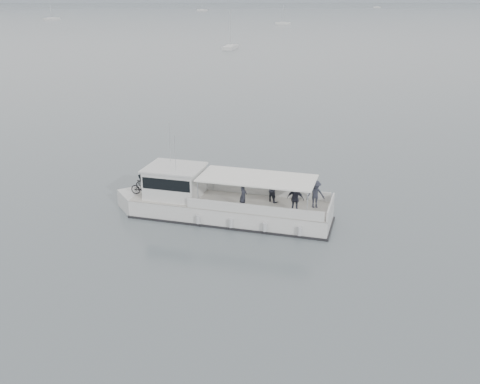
{
  "coord_description": "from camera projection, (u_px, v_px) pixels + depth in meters",
  "views": [
    {
      "loc": [
        1.22,
        -31.25,
        12.18
      ],
      "look_at": [
        1.8,
        -3.38,
        1.6
      ],
      "focal_mm": 40.0,
      "sensor_mm": 36.0,
      "label": 1
    }
  ],
  "objects": [
    {
      "name": "moored_fleet",
      "position": [
        165.0,
        21.0,
        211.37
      ],
      "size": [
        424.45,
        353.57,
        9.72
      ],
      "color": "silver",
      "rests_on": "ground"
    },
    {
      "name": "ground",
      "position": [
        210.0,
        197.0,
        33.51
      ],
      "size": [
        1400.0,
        1400.0,
        0.0
      ],
      "primitive_type": "plane",
      "color": "slate",
      "rests_on": "ground"
    },
    {
      "name": "tour_boat",
      "position": [
        212.0,
        202.0,
        30.34
      ],
      "size": [
        12.7,
        6.27,
        5.36
      ],
      "rotation": [
        0.0,
        0.0,
        -0.29
      ],
      "color": "silver",
      "rests_on": "ground"
    }
  ]
}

